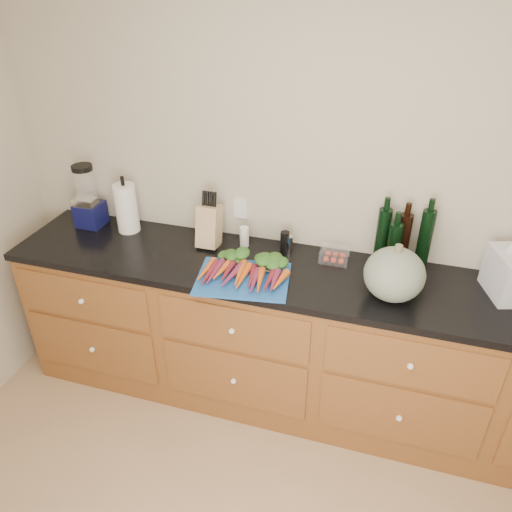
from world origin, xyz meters
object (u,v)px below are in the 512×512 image
(squash, at_px, (394,274))
(paper_towel, at_px, (126,208))
(cutting_board, at_px, (243,279))
(carrots, at_px, (245,270))
(knife_block, at_px, (209,226))
(tomato_box, at_px, (335,255))
(blender_appliance, at_px, (88,200))

(squash, relative_size, paper_towel, 0.99)
(cutting_board, distance_m, carrots, 0.05)
(knife_block, xyz_separation_m, tomato_box, (0.73, 0.03, -0.08))
(carrots, height_order, blender_appliance, blender_appliance)
(squash, height_order, paper_towel, paper_towel)
(knife_block, bearing_deg, blender_appliance, 178.72)
(squash, xyz_separation_m, tomato_box, (-0.32, 0.26, -0.10))
(cutting_board, bearing_deg, blender_appliance, 163.90)
(blender_appliance, relative_size, knife_block, 1.62)
(squash, bearing_deg, tomato_box, 140.96)
(cutting_board, xyz_separation_m, blender_appliance, (-1.10, 0.32, 0.17))
(squash, xyz_separation_m, blender_appliance, (-1.85, 0.25, 0.04))
(carrots, bearing_deg, tomato_box, 34.68)
(squash, distance_m, blender_appliance, 1.87)
(cutting_board, bearing_deg, squash, 5.22)
(carrots, relative_size, knife_block, 1.86)
(squash, xyz_separation_m, knife_block, (-1.05, 0.23, -0.01))
(cutting_board, distance_m, blender_appliance, 1.16)
(knife_block, bearing_deg, squash, -12.44)
(blender_appliance, height_order, knife_block, blender_appliance)
(squash, height_order, knife_block, squash)
(knife_block, distance_m, tomato_box, 0.73)
(cutting_board, distance_m, tomato_box, 0.54)
(blender_appliance, bearing_deg, tomato_box, 0.45)
(carrots, height_order, tomato_box, same)
(carrots, distance_m, squash, 0.76)
(carrots, relative_size, squash, 1.52)
(cutting_board, height_order, tomato_box, tomato_box)
(knife_block, bearing_deg, carrots, -41.35)
(knife_block, relative_size, tomato_box, 1.55)
(paper_towel, distance_m, knife_block, 0.54)
(tomato_box, bearing_deg, cutting_board, -142.27)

